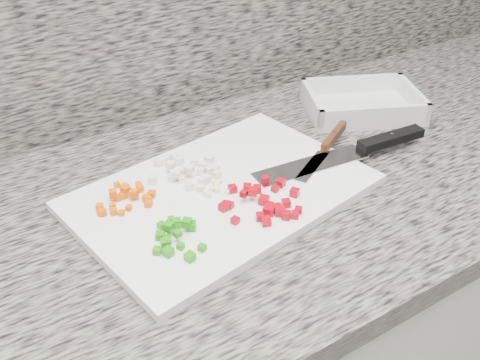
{
  "coord_description": "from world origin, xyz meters",
  "views": [
    {
      "loc": [
        -0.22,
        0.84,
        1.39
      ],
      "look_at": [
        0.14,
        1.41,
        0.93
      ],
      "focal_mm": 40.0,
      "sensor_mm": 36.0,
      "label": 1
    }
  ],
  "objects": [
    {
      "name": "countertop",
      "position": [
        0.0,
        1.44,
        0.88
      ],
      "size": [
        3.96,
        0.64,
        0.04
      ],
      "primitive_type": "cube",
      "color": "#6A645D",
      "rests_on": "cabinet"
    },
    {
      "name": "cutting_board",
      "position": [
        0.12,
        1.43,
        0.91
      ],
      "size": [
        0.49,
        0.37,
        0.01
      ],
      "primitive_type": "cube",
      "rotation": [
        0.0,
        0.0,
        0.17
      ],
      "color": "white",
      "rests_on": "countertop"
    },
    {
      "name": "carrot_pile",
      "position": [
        -0.02,
        1.48,
        0.92
      ],
      "size": [
        0.1,
        0.08,
        0.02
      ],
      "color": "#DC5304",
      "rests_on": "cutting_board"
    },
    {
      "name": "onion_pile",
      "position": [
        0.09,
        1.5,
        0.92
      ],
      "size": [
        0.12,
        0.12,
        0.02
      ],
      "color": "silver",
      "rests_on": "cutting_board"
    },
    {
      "name": "green_pepper_pile",
      "position": [
        0.0,
        1.36,
        0.92
      ],
      "size": [
        0.08,
        0.1,
        0.02
      ],
      "color": "#21860C",
      "rests_on": "cutting_board"
    },
    {
      "name": "red_pepper_pile",
      "position": [
        0.15,
        1.36,
        0.92
      ],
      "size": [
        0.13,
        0.12,
        0.02
      ],
      "color": "#A3020F",
      "rests_on": "cutting_board"
    },
    {
      "name": "garlic_pile",
      "position": [
        0.11,
        1.43,
        0.92
      ],
      "size": [
        0.05,
        0.04,
        0.01
      ],
      "color": "#F3EDBC",
      "rests_on": "cutting_board"
    },
    {
      "name": "chef_knife",
      "position": [
        0.39,
        1.4,
        0.92
      ],
      "size": [
        0.34,
        0.06,
        0.02
      ],
      "rotation": [
        0.0,
        0.0,
        -0.08
      ],
      "color": "silver",
      "rests_on": "cutting_board"
    },
    {
      "name": "paring_knife",
      "position": [
        0.34,
        1.44,
        0.92
      ],
      "size": [
        0.19,
        0.12,
        0.02
      ],
      "rotation": [
        0.0,
        0.0,
        0.52
      ],
      "color": "silver",
      "rests_on": "cutting_board"
    },
    {
      "name": "tray",
      "position": [
        0.51,
        1.54,
        0.92
      ],
      "size": [
        0.27,
        0.24,
        0.05
      ],
      "rotation": [
        0.0,
        0.0,
        -0.43
      ],
      "color": "silver",
      "rests_on": "countertop"
    }
  ]
}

